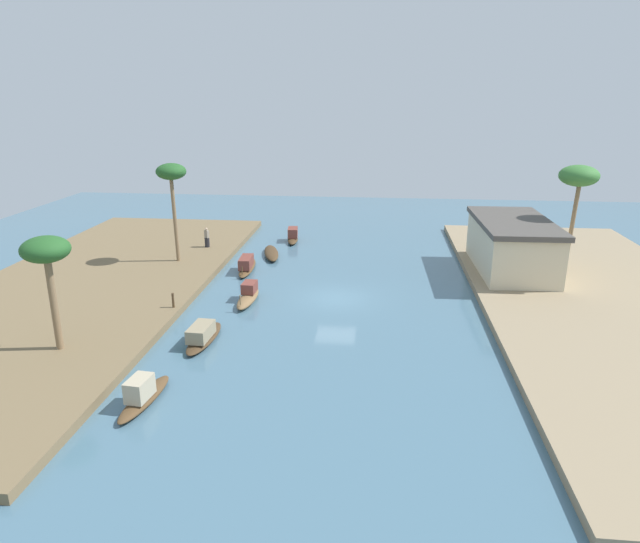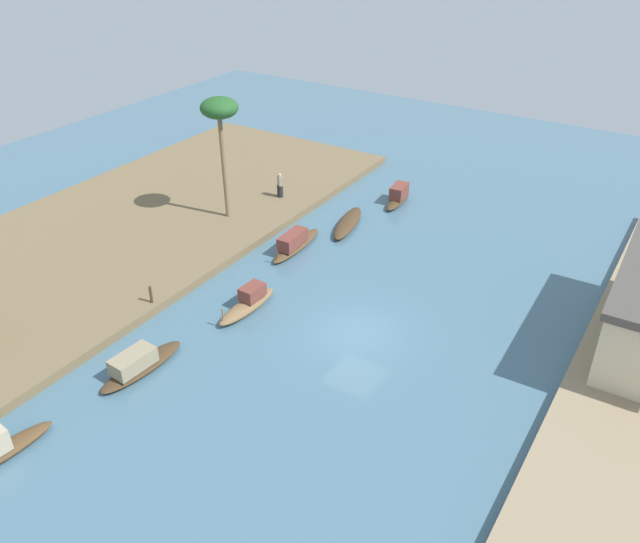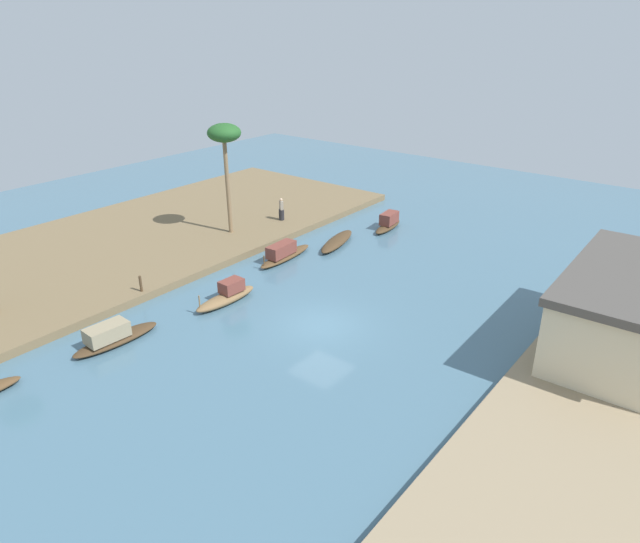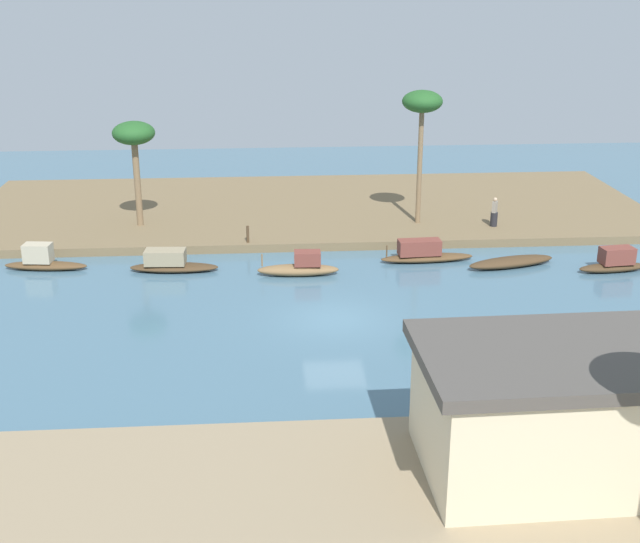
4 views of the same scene
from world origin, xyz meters
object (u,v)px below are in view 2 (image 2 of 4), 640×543
Objects in this scene: sampan_near_left_bank at (295,243)px; sampan_foreground at (348,223)px; sampan_open_hull at (398,196)px; mooring_post at (151,294)px; sampan_with_red_awning at (138,364)px; sampan_upstream_small at (248,303)px; person_on_near_bank at (280,187)px; palm_tree_left_near at (220,112)px.

sampan_foreground is at bearing 162.54° from sampan_near_left_bank.
sampan_open_hull reaches higher than sampan_near_left_bank.
mooring_post is (12.56, -3.37, 0.63)m from sampan_foreground.
sampan_with_red_awning is 1.10× the size of sampan_upstream_small.
sampan_foreground is at bearing -178.62° from sampan_with_red_awning.
person_on_near_bank is at bearing -110.33° from sampan_foreground.
sampan_upstream_small is at bearing 173.96° from sampan_with_red_awning.
sampan_open_hull is at bearing 163.59° from sampan_near_left_bank.
palm_tree_left_near is (-0.67, -5.32, 6.28)m from sampan_near_left_bank.
palm_tree_left_near is (-9.20, -2.98, 5.84)m from mooring_post.
sampan_open_hull is 7.53m from person_on_near_bank.
sampan_open_hull is 0.74× the size of sampan_near_left_bank.
sampan_upstream_small is 4.38× the size of mooring_post.
sampan_open_hull is (-14.73, 0.55, 0.07)m from sampan_upstream_small.
sampan_open_hull is at bearing 179.93° from sampan_upstream_small.
sampan_upstream_small is at bearing -8.13° from sampan_open_hull.
sampan_open_hull is 2.17× the size of person_on_near_bank.
palm_tree_left_near is at bearing -132.65° from sampan_upstream_small.
sampan_near_left_bank is at bearing 165.00° from person_on_near_bank.
sampan_open_hull is 0.48× the size of palm_tree_left_near.
sampan_upstream_small is 4.57m from mooring_post.
sampan_upstream_small is 10.12m from sampan_foreground.
sampan_with_red_awning is 1.23× the size of sampan_open_hull.
person_on_near_bank is (-10.69, -5.78, 0.67)m from sampan_upstream_small.
sampan_upstream_small reaches higher than sampan_near_left_bank.
mooring_post reaches higher than sampan_upstream_small.
sampan_upstream_small is 0.83× the size of sampan_foreground.
sampan_foreground is 13.02m from mooring_post.
sampan_with_red_awning reaches higher than sampan_foreground.
mooring_post is at bearing -29.12° from sampan_foreground.
sampan_with_red_awning is 2.66× the size of person_on_near_bank.
sampan_foreground is at bearing -18.33° from sampan_open_hull.
sampan_with_red_awning is 0.59× the size of palm_tree_left_near.
sampan_near_left_bank is 8.25m from palm_tree_left_near.
sampan_upstream_small is 2.41× the size of person_on_near_bank.
sampan_upstream_small is at bearing 45.27° from palm_tree_left_near.
sampan_upstream_small is 6.25m from sampan_near_left_bank.
sampan_near_left_bank is at bearing -28.42° from sampan_foreground.
sampan_near_left_bank is (-12.13, -0.50, 0.02)m from sampan_with_red_awning.
sampan_foreground is 9.66m from palm_tree_left_near.
sampan_open_hull is (-4.63, 1.01, 0.23)m from sampan_foreground.
sampan_open_hull is (-20.79, 1.54, 0.06)m from sampan_with_red_awning.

